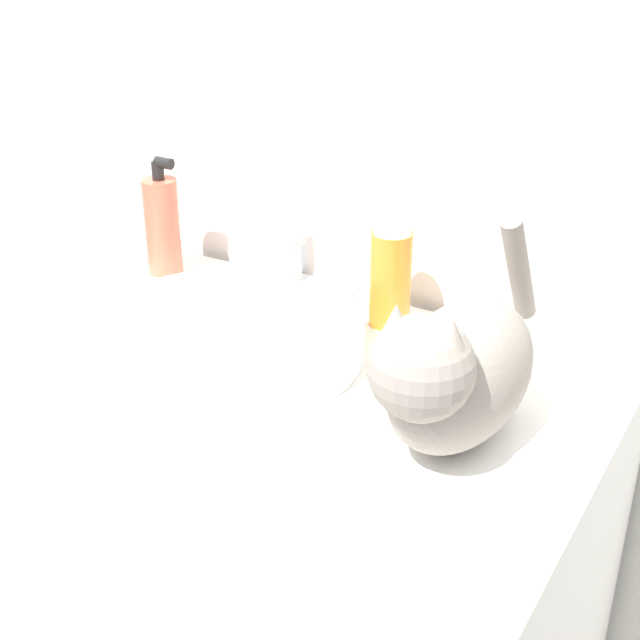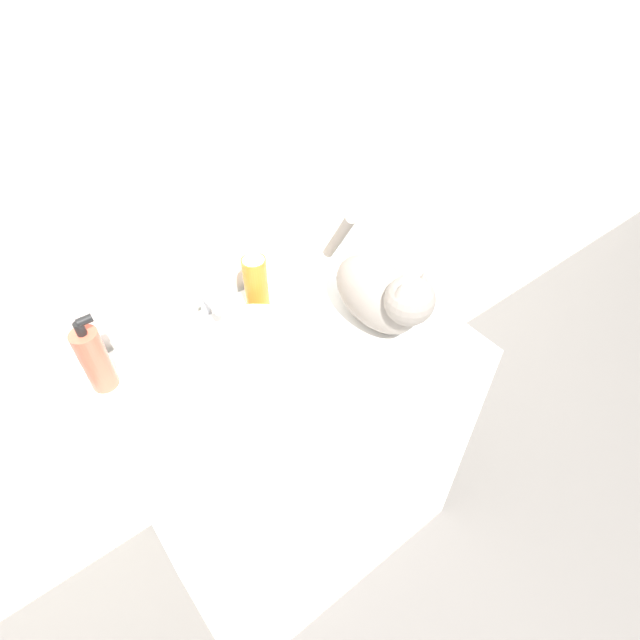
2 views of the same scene
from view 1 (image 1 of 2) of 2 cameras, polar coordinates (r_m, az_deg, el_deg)
The scene contains 7 objects.
wall_back at distance 1.34m, azimuth 5.58°, elevation 17.01°, with size 6.00×0.05×2.50m.
vanity_cabinet at distance 1.46m, azimuth -1.78°, elevation -18.50°, with size 0.84×0.58×0.87m.
sink_basin at distance 1.24m, azimuth -5.61°, elevation -1.07°, with size 0.37×0.37×0.06m.
faucet at distance 1.37m, azimuth -1.03°, elevation 3.02°, with size 0.17×0.10×0.13m.
cat at distance 1.03m, azimuth 8.66°, elevation -3.19°, with size 0.15×0.38×0.25m.
soap_bottle at distance 1.51m, azimuth -10.05°, elevation 6.04°, with size 0.06×0.06×0.20m.
spray_bottle at distance 1.31m, azimuth 4.55°, elevation 3.24°, with size 0.06×0.06×0.18m.
Camera 1 is at (0.57, -0.58, 1.47)m, focal length 50.00 mm.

